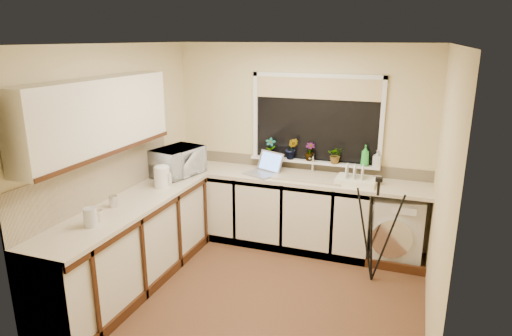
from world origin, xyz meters
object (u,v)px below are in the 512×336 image
object	(u,v)px
laptop	(265,168)
plant_c	(310,152)
glass_jug	(90,217)
soap_bottle_green	(365,156)
steel_jar	(113,201)
kettle	(162,177)
plant_b	(292,149)
dish_rack	(356,181)
microwave	(178,161)
plant_d	(336,155)
cup_back	(377,180)
soap_bottle_clear	(377,158)
plant_a	(271,148)
washing_machine	(394,227)
cup_left	(98,216)
tripod	(375,230)

from	to	relation	value
laptop	plant_c	distance (m)	0.59
glass_jug	soap_bottle_green	size ratio (longest dim) A/B	0.67
steel_jar	kettle	bearing A→B (deg)	79.70
plant_b	kettle	bearing A→B (deg)	-136.74
kettle	steel_jar	world-z (taller)	kettle
dish_rack	steel_jar	size ratio (longest dim) A/B	3.89
glass_jug	microwave	size ratio (longest dim) A/B	0.28
plant_d	cup_back	distance (m)	0.59
soap_bottle_green	soap_bottle_clear	xyz separation A→B (m)	(0.13, 0.03, -0.03)
dish_rack	soap_bottle_clear	size ratio (longest dim) A/B	2.30
plant_a	microwave	bearing A→B (deg)	-147.03
washing_machine	plant_a	xyz separation A→B (m)	(-1.56, 0.16, 0.79)
laptop	steel_jar	xyz separation A→B (m)	(-1.04, -1.58, -0.01)
plant_b	cup_left	distance (m)	2.48
tripod	steel_jar	xyz separation A→B (m)	(-2.43, -1.05, 0.38)
cup_back	microwave	bearing A→B (deg)	-169.26
washing_machine	kettle	xyz separation A→B (m)	(-2.47, -0.95, 0.63)
dish_rack	soap_bottle_green	world-z (taller)	soap_bottle_green
laptop	cup_back	distance (m)	1.33
dish_rack	tripod	size ratio (longest dim) A/B	0.39
washing_machine	microwave	size ratio (longest dim) A/B	1.29
plant_a	plant_d	xyz separation A→B (m)	(0.82, -0.00, -0.02)
washing_machine	soap_bottle_green	distance (m)	0.90
kettle	cup_back	xyz separation A→B (m)	(2.24, 0.92, -0.07)
plant_d	soap_bottle_green	world-z (taller)	soap_bottle_green
washing_machine	cup_left	distance (m)	3.25
steel_jar	laptop	bearing A→B (deg)	56.73
plant_b	plant_d	world-z (taller)	plant_b
steel_jar	soap_bottle_green	world-z (taller)	soap_bottle_green
plant_b	cup_left	bearing A→B (deg)	-119.45
plant_b	soap_bottle_green	distance (m)	0.89
washing_machine	soap_bottle_clear	xyz separation A→B (m)	(-0.26, 0.19, 0.76)
microwave	cup_back	xyz separation A→B (m)	(2.31, 0.44, -0.12)
kettle	plant_d	distance (m)	2.05
soap_bottle_clear	steel_jar	bearing A→B (deg)	-141.74
washing_machine	kettle	world-z (taller)	kettle
glass_jug	cup_back	distance (m)	3.07
dish_rack	steel_jar	xyz separation A→B (m)	(-2.14, -1.57, 0.02)
cup_left	washing_machine	bearing A→B (deg)	38.55
washing_machine	soap_bottle_clear	world-z (taller)	soap_bottle_clear
glass_jug	plant_b	bearing A→B (deg)	62.28
plant_d	soap_bottle_clear	distance (m)	0.48
plant_a	plant_c	distance (m)	0.50
kettle	dish_rack	world-z (taller)	kettle
soap_bottle_green	cup_back	xyz separation A→B (m)	(0.17, -0.19, -0.23)
plant_d	soap_bottle_green	distance (m)	0.34
steel_jar	plant_c	xyz separation A→B (m)	(1.53, 1.83, 0.20)
washing_machine	tripod	world-z (taller)	tripod
plant_a	soap_bottle_green	xyz separation A→B (m)	(1.17, 0.00, 0.00)
plant_c	soap_bottle_green	xyz separation A→B (m)	(0.66, -0.02, 0.01)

